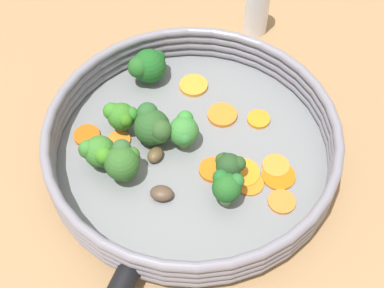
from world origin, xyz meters
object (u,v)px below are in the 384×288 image
broccoli_floret_1 (97,151)px  carrot_slice_2 (243,173)px  skillet (192,154)px  mushroom_piece_0 (162,193)px  carrot_slice_9 (282,202)px  mushroom_piece_1 (155,155)px  carrot_slice_4 (259,119)px  broccoli_floret_4 (184,130)px  carrot_slice_5 (119,140)px  broccoli_floret_6 (229,165)px  carrot_slice_7 (276,166)px  broccoli_floret_0 (123,161)px  broccoli_floret_2 (153,126)px  salt_shaker (257,3)px  carrot_slice_0 (213,170)px  carrot_slice_3 (279,176)px  broccoli_floret_5 (121,116)px  broccoli_floret_3 (227,187)px  carrot_slice_10 (222,115)px  carrot_slice_8 (194,86)px  carrot_slice_6 (86,138)px  broccoli_floret_7 (148,66)px  carrot_slice_1 (250,183)px

broccoli_floret_1 → carrot_slice_2: bearing=-84.6°
skillet → mushroom_piece_0: 0.08m
carrot_slice_9 → mushroom_piece_1: 0.17m
carrot_slice_4 → broccoli_floret_4: 0.11m
carrot_slice_5 → broccoli_floret_6: (-0.03, -0.15, 0.02)m
carrot_slice_7 → broccoli_floret_0: bearing=103.7°
broccoli_floret_2 → mushroom_piece_0: size_ratio=1.84×
broccoli_floret_6 → salt_shaker: bearing=-1.1°
mushroom_piece_0 → carrot_slice_0: bearing=-49.9°
broccoli_floret_4 → carrot_slice_5: bearing=97.3°
carrot_slice_3 → broccoli_floret_5: bearing=79.3°
broccoli_floret_1 → salt_shaker: salt_shaker is taller
broccoli_floret_3 → carrot_slice_10: bearing=9.5°
skillet → broccoli_floret_2: size_ratio=6.78×
broccoli_floret_0 → broccoli_floret_6: 0.13m
carrot_slice_0 → carrot_slice_8: same height
broccoli_floret_0 → broccoli_floret_3: bearing=-96.3°
carrot_slice_3 → carrot_slice_7: 0.01m
carrot_slice_3 → broccoli_floret_2: size_ratio=0.80×
carrot_slice_0 → carrot_slice_6: bearing=82.8°
broccoli_floret_7 → carrot_slice_10: bearing=-113.7°
carrot_slice_6 → mushroom_piece_1: bearing=-98.7°
carrot_slice_5 → broccoli_floret_3: bearing=-113.5°
carrot_slice_2 → carrot_slice_6: bearing=84.5°
broccoli_floret_0 → mushroom_piece_1: bearing=-44.3°
skillet → broccoli_floret_5: 0.10m
carrot_slice_2 → broccoli_floret_7: size_ratio=0.81×
broccoli_floret_5 → broccoli_floret_6: bearing=-109.0°
broccoli_floret_7 → carrot_slice_2: bearing=-132.5°
carrot_slice_4 → broccoli_floret_7: 0.17m
mushroom_piece_1 → carrot_slice_10: bearing=-42.2°
carrot_slice_7 → carrot_slice_9: size_ratio=1.02×
broccoli_floret_4 → mushroom_piece_1: (-0.03, 0.03, -0.02)m
carrot_slice_1 → mushroom_piece_1: mushroom_piece_1 is taller
broccoli_floret_6 → broccoli_floret_4: bearing=56.4°
broccoli_floret_2 → broccoli_floret_4: 0.04m
carrot_slice_9 → skillet: bearing=64.3°
salt_shaker → carrot_slice_9: bearing=-168.7°
carrot_slice_3 → carrot_slice_7: same height
carrot_slice_0 → carrot_slice_2: bearing=-87.4°
carrot_slice_10 → carrot_slice_2: bearing=-156.6°
carrot_slice_8 → broccoli_floret_4: broccoli_floret_4 is taller
broccoli_floret_2 → salt_shaker: bearing=-23.5°
broccoli_floret_0 → mushroom_piece_0: bearing=-113.3°
carrot_slice_4 → mushroom_piece_0: mushroom_piece_0 is taller
carrot_slice_8 → broccoli_floret_5: 0.12m
carrot_slice_8 → carrot_slice_1: bearing=-147.4°
carrot_slice_4 → broccoli_floret_5: bearing=104.7°
mushroom_piece_0 → carrot_slice_5: bearing=44.8°
carrot_slice_1 → mushroom_piece_0: size_ratio=1.22×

